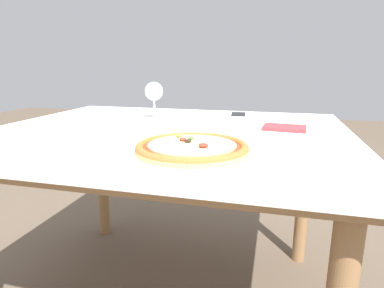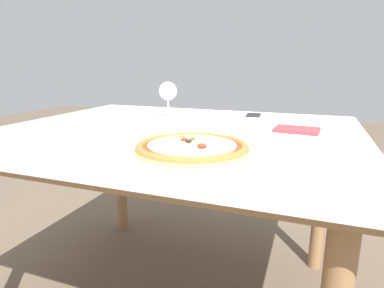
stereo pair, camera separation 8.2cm
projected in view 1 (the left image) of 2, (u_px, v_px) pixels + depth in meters
The scene contains 6 objects.
dining_table at pixel (166, 151), 1.17m from camera, with size 1.29×1.10×0.72m.
pizza_plate at pixel (192, 149), 0.83m from camera, with size 0.33×0.33×0.04m.
fork at pixel (53, 125), 1.24m from camera, with size 0.04×0.17×0.00m.
wine_glass_far_left at pixel (154, 92), 1.35m from camera, with size 0.08×0.08×0.16m.
cell_phone at pixel (238, 115), 1.45m from camera, with size 0.08×0.15×0.01m.
napkin_folded at pixel (285, 128), 1.16m from camera, with size 0.16×0.12×0.01m.
Camera 1 is at (0.38, -1.07, 0.95)m, focal length 30.00 mm.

